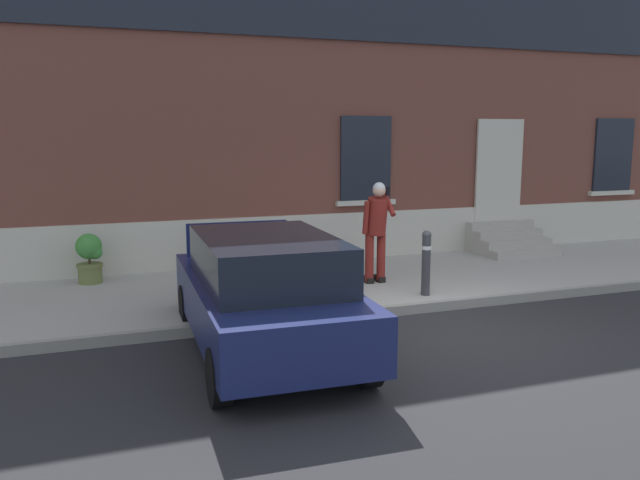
{
  "coord_description": "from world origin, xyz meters",
  "views": [
    {
      "loc": [
        -4.35,
        -7.46,
        2.71
      ],
      "look_at": [
        -1.08,
        1.6,
        1.1
      ],
      "focal_mm": 36.01,
      "sensor_mm": 36.0,
      "label": 1
    }
  ],
  "objects_px": {
    "hatchback_car_navy": "(265,291)",
    "planter_olive": "(90,257)",
    "person_on_phone": "(377,226)",
    "planter_charcoal": "(225,250)",
    "bollard_near_person": "(426,260)"
  },
  "relations": [
    {
      "from": "person_on_phone",
      "to": "planter_charcoal",
      "type": "bearing_deg",
      "value": 149.56
    },
    {
      "from": "planter_olive",
      "to": "person_on_phone",
      "type": "bearing_deg",
      "value": -20.07
    },
    {
      "from": "hatchback_car_navy",
      "to": "bollard_near_person",
      "type": "height_order",
      "value": "hatchback_car_navy"
    },
    {
      "from": "bollard_near_person",
      "to": "planter_charcoal",
      "type": "distance_m",
      "value": 3.73
    },
    {
      "from": "bollard_near_person",
      "to": "planter_charcoal",
      "type": "height_order",
      "value": "bollard_near_person"
    },
    {
      "from": "planter_olive",
      "to": "planter_charcoal",
      "type": "xyz_separation_m",
      "value": [
        2.32,
        -0.15,
        0.0
      ]
    },
    {
      "from": "hatchback_car_navy",
      "to": "planter_olive",
      "type": "relative_size",
      "value": 4.79
    },
    {
      "from": "hatchback_car_navy",
      "to": "planter_charcoal",
      "type": "distance_m",
      "value": 3.96
    },
    {
      "from": "hatchback_car_navy",
      "to": "person_on_phone",
      "type": "distance_m",
      "value": 3.57
    },
    {
      "from": "planter_charcoal",
      "to": "bollard_near_person",
      "type": "bearing_deg",
      "value": -43.43
    },
    {
      "from": "hatchback_car_navy",
      "to": "bollard_near_person",
      "type": "xyz_separation_m",
      "value": [
        3.01,
        1.38,
        -0.08
      ]
    },
    {
      "from": "person_on_phone",
      "to": "planter_olive",
      "type": "height_order",
      "value": "person_on_phone"
    },
    {
      "from": "hatchback_car_navy",
      "to": "person_on_phone",
      "type": "height_order",
      "value": "person_on_phone"
    },
    {
      "from": "person_on_phone",
      "to": "planter_charcoal",
      "type": "height_order",
      "value": "person_on_phone"
    },
    {
      "from": "hatchback_car_navy",
      "to": "planter_olive",
      "type": "xyz_separation_m",
      "value": [
        -2.01,
        4.09,
        -0.18
      ]
    }
  ]
}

